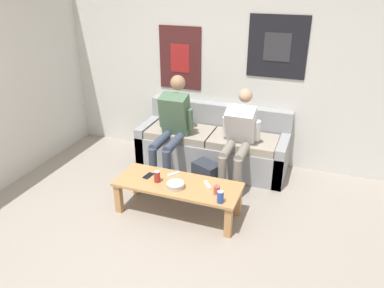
% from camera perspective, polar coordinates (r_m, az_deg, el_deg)
% --- Properties ---
extents(ground_plane, '(18.00, 18.00, 0.00)m').
position_cam_1_polar(ground_plane, '(3.67, -8.82, -16.86)').
color(ground_plane, gray).
extents(wall_back, '(10.00, 0.07, 2.55)m').
position_cam_1_polar(wall_back, '(5.07, 3.26, 11.73)').
color(wall_back, silver).
rests_on(wall_back, ground_plane).
extents(couch, '(1.96, 0.71, 0.79)m').
position_cam_1_polar(couch, '(5.03, 3.20, -0.36)').
color(couch, gray).
rests_on(couch, ground_plane).
extents(coffee_table, '(1.35, 0.51, 0.37)m').
position_cam_1_polar(coffee_table, '(4.03, -2.16, -6.73)').
color(coffee_table, '#B27F4C').
rests_on(coffee_table, ground_plane).
extents(person_seated_adult, '(0.47, 0.90, 1.26)m').
position_cam_1_polar(person_seated_adult, '(4.69, -3.06, 2.95)').
color(person_seated_adult, '#384256').
rests_on(person_seated_adult, ground_plane).
extents(person_seated_teen, '(0.47, 0.90, 1.15)m').
position_cam_1_polar(person_seated_teen, '(4.50, 7.10, 1.13)').
color(person_seated_teen, gray).
rests_on(person_seated_teen, ground_plane).
extents(backpack, '(0.36, 0.32, 0.37)m').
position_cam_1_polar(backpack, '(4.49, 2.09, -5.20)').
color(backpack, '#282D38').
rests_on(backpack, ground_plane).
extents(ceramic_bowl, '(0.19, 0.19, 0.06)m').
position_cam_1_polar(ceramic_bowl, '(3.91, -2.53, -6.22)').
color(ceramic_bowl, '#B7B2A8').
rests_on(ceramic_bowl, coffee_table).
extents(pillar_candle, '(0.07, 0.07, 0.10)m').
position_cam_1_polar(pillar_candle, '(3.81, 3.79, -6.99)').
color(pillar_candle, '#B24C42').
rests_on(pillar_candle, coffee_table).
extents(drink_can_blue, '(0.07, 0.07, 0.12)m').
position_cam_1_polar(drink_can_blue, '(3.67, 4.34, -8.05)').
color(drink_can_blue, '#28479E').
rests_on(drink_can_blue, coffee_table).
extents(drink_can_red, '(0.07, 0.07, 0.12)m').
position_cam_1_polar(drink_can_red, '(4.01, -5.33, -4.98)').
color(drink_can_red, maroon).
rests_on(drink_can_red, coffee_table).
extents(game_controller_near_left, '(0.11, 0.14, 0.03)m').
position_cam_1_polar(game_controller_near_left, '(4.15, -2.82, -4.61)').
color(game_controller_near_left, white).
rests_on(game_controller_near_left, coffee_table).
extents(game_controller_near_right, '(0.11, 0.13, 0.03)m').
position_cam_1_polar(game_controller_near_right, '(3.95, 2.38, -6.25)').
color(game_controller_near_right, white).
rests_on(game_controller_near_right, coffee_table).
extents(cell_phone, '(0.09, 0.14, 0.01)m').
position_cam_1_polar(cell_phone, '(4.16, -6.67, -4.81)').
color(cell_phone, black).
rests_on(cell_phone, coffee_table).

